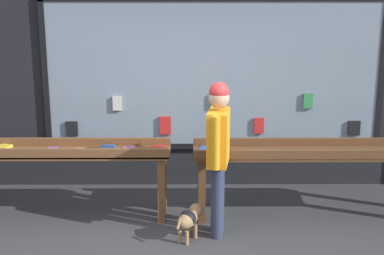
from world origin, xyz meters
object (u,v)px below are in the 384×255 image
person_browsing (218,146)px  small_dog (189,218)px  display_table_right (309,158)px  display_table_left (54,157)px

person_browsing → small_dog: size_ratio=3.72×
display_table_right → small_dog: 1.70m
person_browsing → small_dog: bearing=119.9°
display_table_right → small_dog: size_ratio=5.91×
display_table_right → person_browsing: 1.31m
display_table_right → person_browsing: bearing=-154.5°
display_table_left → person_browsing: size_ratio=1.59×
display_table_left → display_table_right: bearing=-0.1°
display_table_left → person_browsing: 2.08m
person_browsing → display_table_left: bearing=82.9°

